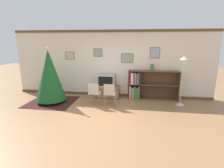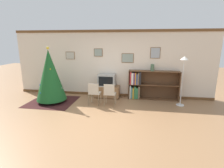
{
  "view_description": "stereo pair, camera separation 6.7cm",
  "coord_description": "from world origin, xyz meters",
  "px_view_note": "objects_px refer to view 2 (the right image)",
  "views": [
    {
      "loc": [
        1.1,
        -4.59,
        2.26
      ],
      "look_at": [
        0.22,
        1.35,
        0.78
      ],
      "focal_mm": 28.0,
      "sensor_mm": 36.0,
      "label": 1
    },
    {
      "loc": [
        1.17,
        -4.58,
        2.26
      ],
      "look_at": [
        0.22,
        1.35,
        0.78
      ],
      "focal_mm": 28.0,
      "sensor_mm": 36.0,
      "label": 2
    }
  ],
  "objects_px": {
    "christmas_tree": "(50,75)",
    "tv_console": "(107,92)",
    "television": "(107,80)",
    "folding_chair_left": "(94,93)",
    "folding_chair_right": "(110,93)",
    "standing_lamp": "(184,68)",
    "vase": "(152,67)",
    "bookshelf": "(144,85)"
  },
  "relations": [
    {
      "from": "christmas_tree",
      "to": "tv_console",
      "type": "height_order",
      "value": "christmas_tree"
    },
    {
      "from": "tv_console",
      "to": "television",
      "type": "height_order",
      "value": "television"
    },
    {
      "from": "folding_chair_left",
      "to": "folding_chair_right",
      "type": "relative_size",
      "value": 1.0
    },
    {
      "from": "christmas_tree",
      "to": "folding_chair_left",
      "type": "height_order",
      "value": "christmas_tree"
    },
    {
      "from": "standing_lamp",
      "to": "tv_console",
      "type": "bearing_deg",
      "value": 170.0
    },
    {
      "from": "folding_chair_right",
      "to": "standing_lamp",
      "type": "relative_size",
      "value": 0.47
    },
    {
      "from": "vase",
      "to": "television",
      "type": "bearing_deg",
      "value": -178.02
    },
    {
      "from": "christmas_tree",
      "to": "television",
      "type": "distance_m",
      "value": 2.17
    },
    {
      "from": "tv_console",
      "to": "vase",
      "type": "xyz_separation_m",
      "value": [
        1.78,
        0.06,
        1.03
      ]
    },
    {
      "from": "folding_chair_left",
      "to": "bookshelf",
      "type": "distance_m",
      "value": 2.05
    },
    {
      "from": "folding_chair_right",
      "to": "bookshelf",
      "type": "xyz_separation_m",
      "value": [
        1.2,
        1.04,
        0.09
      ]
    },
    {
      "from": "tv_console",
      "to": "standing_lamp",
      "type": "relative_size",
      "value": 0.58
    },
    {
      "from": "bookshelf",
      "to": "television",
      "type": "bearing_deg",
      "value": -176.87
    },
    {
      "from": "tv_console",
      "to": "folding_chair_left",
      "type": "relative_size",
      "value": 1.25
    },
    {
      "from": "christmas_tree",
      "to": "tv_console",
      "type": "distance_m",
      "value": 2.29
    },
    {
      "from": "standing_lamp",
      "to": "bookshelf",
      "type": "bearing_deg",
      "value": 156.36
    },
    {
      "from": "vase",
      "to": "standing_lamp",
      "type": "distance_m",
      "value": 1.15
    },
    {
      "from": "christmas_tree",
      "to": "standing_lamp",
      "type": "xyz_separation_m",
      "value": [
        4.76,
        0.38,
        0.32
      ]
    },
    {
      "from": "christmas_tree",
      "to": "folding_chair_right",
      "type": "height_order",
      "value": "christmas_tree"
    },
    {
      "from": "folding_chair_left",
      "to": "folding_chair_right",
      "type": "xyz_separation_m",
      "value": [
        0.56,
        0.0,
        0.0
      ]
    },
    {
      "from": "folding_chair_right",
      "to": "standing_lamp",
      "type": "distance_m",
      "value": 2.7
    },
    {
      "from": "tv_console",
      "to": "television",
      "type": "distance_m",
      "value": 0.48
    },
    {
      "from": "folding_chair_right",
      "to": "folding_chair_left",
      "type": "bearing_deg",
      "value": 180.0
    },
    {
      "from": "christmas_tree",
      "to": "folding_chair_right",
      "type": "bearing_deg",
      "value": -2.21
    },
    {
      "from": "vase",
      "to": "folding_chair_right",
      "type": "bearing_deg",
      "value": -145.75
    },
    {
      "from": "christmas_tree",
      "to": "folding_chair_right",
      "type": "distance_m",
      "value": 2.32
    },
    {
      "from": "television",
      "to": "vase",
      "type": "distance_m",
      "value": 1.86
    },
    {
      "from": "folding_chair_left",
      "to": "folding_chair_right",
      "type": "distance_m",
      "value": 0.56
    },
    {
      "from": "christmas_tree",
      "to": "standing_lamp",
      "type": "relative_size",
      "value": 1.17
    },
    {
      "from": "folding_chair_left",
      "to": "standing_lamp",
      "type": "relative_size",
      "value": 0.47
    },
    {
      "from": "tv_console",
      "to": "folding_chair_right",
      "type": "bearing_deg",
      "value": -73.69
    },
    {
      "from": "folding_chair_left",
      "to": "standing_lamp",
      "type": "xyz_separation_m",
      "value": [
        3.07,
        0.47,
        0.88
      ]
    },
    {
      "from": "folding_chair_right",
      "to": "vase",
      "type": "bearing_deg",
      "value": 34.25
    },
    {
      "from": "tv_console",
      "to": "vase",
      "type": "relative_size",
      "value": 3.9
    },
    {
      "from": "folding_chair_right",
      "to": "bookshelf",
      "type": "bearing_deg",
      "value": 40.76
    },
    {
      "from": "folding_chair_left",
      "to": "vase",
      "type": "distance_m",
      "value": 2.43
    },
    {
      "from": "tv_console",
      "to": "christmas_tree",
      "type": "bearing_deg",
      "value": -156.08
    },
    {
      "from": "folding_chair_left",
      "to": "tv_console",
      "type": "bearing_deg",
      "value": 73.69
    },
    {
      "from": "television",
      "to": "christmas_tree",
      "type": "bearing_deg",
      "value": -156.15
    },
    {
      "from": "television",
      "to": "folding_chair_right",
      "type": "xyz_separation_m",
      "value": [
        0.28,
        -0.96,
        -0.26
      ]
    },
    {
      "from": "folding_chair_left",
      "to": "bookshelf",
      "type": "relative_size",
      "value": 0.42
    },
    {
      "from": "television",
      "to": "folding_chair_left",
      "type": "height_order",
      "value": "television"
    }
  ]
}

